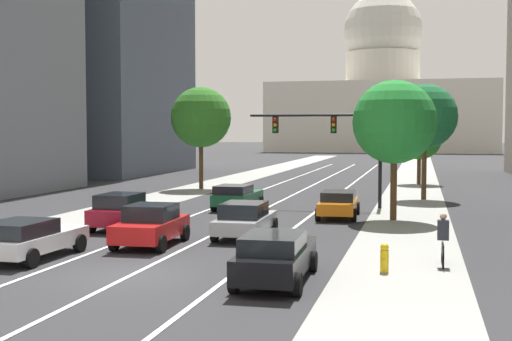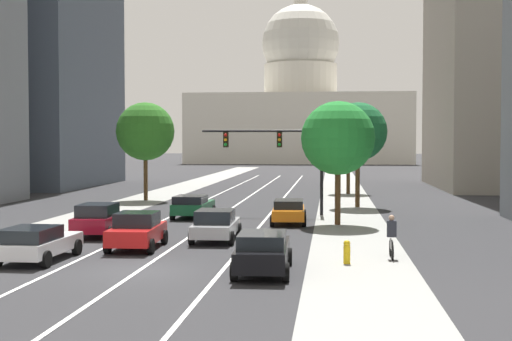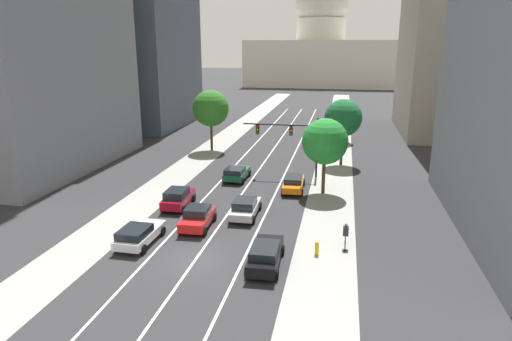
{
  "view_description": "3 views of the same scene",
  "coord_description": "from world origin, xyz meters",
  "px_view_note": "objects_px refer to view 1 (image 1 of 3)",
  "views": [
    {
      "loc": [
        8.45,
        -18.66,
        4.35
      ],
      "look_at": [
        -1.51,
        21.9,
        1.91
      ],
      "focal_mm": 47.41,
      "sensor_mm": 36.0,
      "label": 1
    },
    {
      "loc": [
        6.79,
        -24.39,
        4.62
      ],
      "look_at": [
        2.64,
        14.56,
        2.99
      ],
      "focal_mm": 49.71,
      "sensor_mm": 36.0,
      "label": 2
    },
    {
      "loc": [
        8.6,
        -24.28,
        12.92
      ],
      "look_at": [
        1.81,
        10.55,
        3.02
      ],
      "focal_mm": 31.57,
      "sensor_mm": 36.0,
      "label": 3
    }
  ],
  "objects_px": {
    "car_red": "(151,225)",
    "traffic_signal_mast": "(336,134)",
    "cyclist": "(443,240)",
    "street_tree_far_right": "(394,122)",
    "street_tree_near_left": "(201,117)",
    "car_orange": "(338,203)",
    "car_silver": "(245,219)",
    "street_tree_near_right": "(425,117)",
    "car_white": "(29,238)",
    "car_crimson": "(122,211)",
    "car_green": "(237,196)",
    "fire_hydrant": "(384,258)",
    "capitol_building": "(382,98)",
    "street_tree_mid_right": "(419,137)",
    "car_black": "(276,256)"
  },
  "relations": [
    {
      "from": "car_red",
      "to": "traffic_signal_mast",
      "type": "bearing_deg",
      "value": -21.44
    },
    {
      "from": "traffic_signal_mast",
      "to": "cyclist",
      "type": "distance_m",
      "value": 17.39
    },
    {
      "from": "street_tree_far_right",
      "to": "street_tree_near_left",
      "type": "bearing_deg",
      "value": 135.16
    },
    {
      "from": "car_orange",
      "to": "car_silver",
      "type": "relative_size",
      "value": 1.02
    },
    {
      "from": "street_tree_near_right",
      "to": "cyclist",
      "type": "bearing_deg",
      "value": -88.58
    },
    {
      "from": "car_white",
      "to": "car_crimson",
      "type": "distance_m",
      "value": 7.36
    },
    {
      "from": "car_crimson",
      "to": "traffic_signal_mast",
      "type": "xyz_separation_m",
      "value": [
        8.13,
        10.99,
        3.35
      ]
    },
    {
      "from": "car_red",
      "to": "street_tree_near_right",
      "type": "height_order",
      "value": "street_tree_near_right"
    },
    {
      "from": "car_white",
      "to": "car_silver",
      "type": "distance_m",
      "value": 8.69
    },
    {
      "from": "car_crimson",
      "to": "traffic_signal_mast",
      "type": "height_order",
      "value": "traffic_signal_mast"
    },
    {
      "from": "car_green",
      "to": "street_tree_far_right",
      "type": "bearing_deg",
      "value": -105.08
    },
    {
      "from": "car_red",
      "to": "car_crimson",
      "type": "bearing_deg",
      "value": 35.75
    },
    {
      "from": "car_green",
      "to": "car_red",
      "type": "bearing_deg",
      "value": -178.76
    },
    {
      "from": "car_orange",
      "to": "car_green",
      "type": "relative_size",
      "value": 1.1
    },
    {
      "from": "car_green",
      "to": "fire_hydrant",
      "type": "bearing_deg",
      "value": -148.34
    },
    {
      "from": "car_white",
      "to": "car_orange",
      "type": "bearing_deg",
      "value": -31.79
    },
    {
      "from": "car_crimson",
      "to": "street_tree_far_right",
      "type": "relative_size",
      "value": 0.61
    },
    {
      "from": "car_green",
      "to": "traffic_signal_mast",
      "type": "relative_size",
      "value": 0.55
    },
    {
      "from": "car_orange",
      "to": "capitol_building",
      "type": "bearing_deg",
      "value": -0.12
    },
    {
      "from": "street_tree_near_right",
      "to": "fire_hydrant",
      "type": "bearing_deg",
      "value": -93.04
    },
    {
      "from": "car_green",
      "to": "traffic_signal_mast",
      "type": "distance_m",
      "value": 6.72
    },
    {
      "from": "car_red",
      "to": "street_tree_far_right",
      "type": "distance_m",
      "value": 13.58
    },
    {
      "from": "capitol_building",
      "to": "traffic_signal_mast",
      "type": "relative_size",
      "value": 6.08
    },
    {
      "from": "street_tree_far_right",
      "to": "car_silver",
      "type": "bearing_deg",
      "value": -129.42
    },
    {
      "from": "cyclist",
      "to": "street_tree_far_right",
      "type": "xyz_separation_m",
      "value": [
        -2.01,
        11.11,
        3.92
      ]
    },
    {
      "from": "car_white",
      "to": "street_tree_mid_right",
      "type": "height_order",
      "value": "street_tree_mid_right"
    },
    {
      "from": "car_orange",
      "to": "street_tree_near_right",
      "type": "bearing_deg",
      "value": -24.59
    },
    {
      "from": "car_orange",
      "to": "street_tree_near_right",
      "type": "relative_size",
      "value": 0.63
    },
    {
      "from": "car_green",
      "to": "street_tree_mid_right",
      "type": "distance_m",
      "value": 22.99
    },
    {
      "from": "street_tree_near_right",
      "to": "capitol_building",
      "type": "bearing_deg",
      "value": 94.68
    },
    {
      "from": "car_red",
      "to": "car_black",
      "type": "distance_m",
      "value": 7.73
    },
    {
      "from": "car_green",
      "to": "street_tree_near_left",
      "type": "height_order",
      "value": "street_tree_near_left"
    },
    {
      "from": "street_tree_near_left",
      "to": "street_tree_far_right",
      "type": "xyz_separation_m",
      "value": [
        14.75,
        -14.67,
        -0.59
      ]
    },
    {
      "from": "car_black",
      "to": "fire_hydrant",
      "type": "distance_m",
      "value": 3.67
    },
    {
      "from": "car_silver",
      "to": "car_black",
      "type": "bearing_deg",
      "value": -160.49
    },
    {
      "from": "capitol_building",
      "to": "street_tree_near_left",
      "type": "distance_m",
      "value": 101.72
    },
    {
      "from": "street_tree_near_left",
      "to": "cyclist",
      "type": "bearing_deg",
      "value": -56.97
    },
    {
      "from": "street_tree_near_right",
      "to": "street_tree_mid_right",
      "type": "relative_size",
      "value": 1.28
    },
    {
      "from": "car_white",
      "to": "traffic_signal_mast",
      "type": "distance_m",
      "value": 20.36
    },
    {
      "from": "car_black",
      "to": "street_tree_far_right",
      "type": "relative_size",
      "value": 0.7
    },
    {
      "from": "car_orange",
      "to": "street_tree_near_right",
      "type": "distance_m",
      "value": 11.96
    },
    {
      "from": "car_orange",
      "to": "traffic_signal_mast",
      "type": "relative_size",
      "value": 0.6
    },
    {
      "from": "car_crimson",
      "to": "street_tree_mid_right",
      "type": "distance_m",
      "value": 31.82
    },
    {
      "from": "fire_hydrant",
      "to": "street_tree_near_right",
      "type": "relative_size",
      "value": 0.12
    },
    {
      "from": "car_white",
      "to": "street_tree_far_right",
      "type": "bearing_deg",
      "value": -39.93
    },
    {
      "from": "fire_hydrant",
      "to": "street_tree_near_left",
      "type": "bearing_deg",
      "value": 118.83
    },
    {
      "from": "car_green",
      "to": "cyclist",
      "type": "relative_size",
      "value": 2.45
    },
    {
      "from": "car_green",
      "to": "fire_hydrant",
      "type": "distance_m",
      "value": 17.5
    },
    {
      "from": "fire_hydrant",
      "to": "street_tree_near_left",
      "type": "xyz_separation_m",
      "value": [
        -14.99,
        27.23,
        4.9
      ]
    },
    {
      "from": "street_tree_near_right",
      "to": "car_green",
      "type": "bearing_deg",
      "value": -141.28
    }
  ]
}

